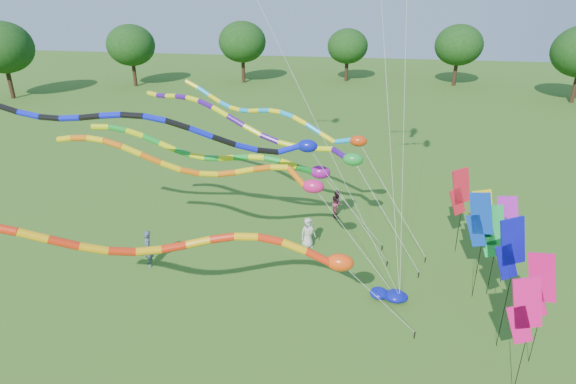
% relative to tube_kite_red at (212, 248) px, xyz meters
% --- Properties ---
extents(ground, '(160.00, 160.00, 0.00)m').
position_rel_tube_kite_red_xyz_m(ground, '(4.28, -0.04, -4.26)').
color(ground, '#2F5C18').
rests_on(ground, ground).
extents(tree_ring, '(119.53, 116.14, 9.59)m').
position_rel_tube_kite_red_xyz_m(tree_ring, '(3.52, 2.95, 1.18)').
color(tree_ring, '#382314').
rests_on(tree_ring, ground).
extents(tube_kite_red, '(14.27, 4.18, 6.47)m').
position_rel_tube_kite_red_xyz_m(tube_kite_red, '(0.00, 0.00, 0.00)').
color(tube_kite_red, black).
rests_on(tube_kite_red, ground).
extents(tube_kite_orange, '(13.94, 1.54, 7.50)m').
position_rel_tube_kite_red_xyz_m(tube_kite_orange, '(-0.89, 4.01, 1.40)').
color(tube_kite_orange, black).
rests_on(tube_kite_orange, ground).
extents(tube_kite_purple, '(15.28, 6.43, 7.77)m').
position_rel_tube_kite_red_xyz_m(tube_kite_purple, '(-0.28, 9.17, 1.63)').
color(tube_kite_purple, black).
rests_on(tube_kite_purple, ground).
extents(tube_kite_blue, '(16.53, 2.98, 8.56)m').
position_rel_tube_kite_red_xyz_m(tube_kite_blue, '(-2.47, 4.94, 2.58)').
color(tube_kite_blue, black).
rests_on(tube_kite_blue, ground).
extents(tube_kite_cyan, '(13.23, 4.81, 8.12)m').
position_rel_tube_kite_red_xyz_m(tube_kite_cyan, '(0.86, 9.84, 1.99)').
color(tube_kite_cyan, black).
rests_on(tube_kite_cyan, ground).
extents(tube_kite_green, '(14.02, 1.49, 6.94)m').
position_rel_tube_kite_red_xyz_m(tube_kite_green, '(-1.08, 7.70, 0.59)').
color(tube_kite_green, black).
rests_on(tube_kite_green, ground).
extents(banner_pole_blue_a, '(1.12, 0.47, 4.95)m').
position_rel_tube_kite_red_xyz_m(banner_pole_blue_a, '(9.72, 5.01, -0.58)').
color(banner_pole_blue_a, black).
rests_on(banner_pole_blue_a, ground).
extents(banner_pole_orange, '(1.16, 0.09, 4.43)m').
position_rel_tube_kite_red_xyz_m(banner_pole_orange, '(10.16, 6.58, -1.09)').
color(banner_pole_orange, black).
rests_on(banner_pole_orange, ground).
extents(banner_pole_blue_b, '(1.15, 0.36, 5.46)m').
position_rel_tube_kite_red_xyz_m(banner_pole_blue_b, '(10.06, 1.78, -0.07)').
color(banner_pole_blue_b, black).
rests_on(banner_pole_blue_b, ground).
extents(banner_pole_green, '(1.15, 0.36, 4.32)m').
position_rel_tube_kite_red_xyz_m(banner_pole_green, '(10.38, 5.32, -1.20)').
color(banner_pole_green, black).
rests_on(banner_pole_green, ground).
extents(banner_pole_magenta_a, '(1.16, 0.16, 4.62)m').
position_rel_tube_kite_red_xyz_m(banner_pole_magenta_a, '(10.05, -0.58, -0.90)').
color(banner_pole_magenta_a, black).
rests_on(banner_pole_magenta_a, ground).
extents(banner_pole_red, '(1.11, 0.49, 4.64)m').
position_rel_tube_kite_red_xyz_m(banner_pole_red, '(9.54, 8.65, -0.88)').
color(banner_pole_red, black).
rests_on(banner_pole_red, ground).
extents(banner_pole_violet, '(1.12, 0.46, 4.28)m').
position_rel_tube_kite_red_xyz_m(banner_pole_violet, '(11.21, 6.44, -1.24)').
color(banner_pole_violet, black).
rests_on(banner_pole_violet, ground).
extents(banner_pole_magenta_b, '(1.11, 0.49, 4.47)m').
position_rel_tube_kite_red_xyz_m(banner_pole_magenta_b, '(11.04, 1.25, -1.06)').
color(banner_pole_magenta_b, black).
rests_on(banner_pole_magenta_b, ground).
extents(blue_nylon_heap, '(1.81, 1.59, 0.52)m').
position_rel_tube_kite_red_xyz_m(blue_nylon_heap, '(6.40, 3.80, -4.02)').
color(blue_nylon_heap, '#0B1399').
rests_on(blue_nylon_heap, ground).
extents(person_a, '(0.97, 0.91, 1.67)m').
position_rel_tube_kite_red_xyz_m(person_a, '(2.30, 8.04, -3.43)').
color(person_a, '#BCB9A9').
rests_on(person_a, ground).
extents(person_b, '(0.74, 0.81, 1.86)m').
position_rel_tube_kite_red_xyz_m(person_b, '(-5.03, 4.97, -3.33)').
color(person_b, '#414D5C').
rests_on(person_b, ground).
extents(person_c, '(0.76, 0.90, 1.63)m').
position_rel_tube_kite_red_xyz_m(person_c, '(3.50, 11.97, -3.44)').
color(person_c, '#863147').
rests_on(person_c, ground).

